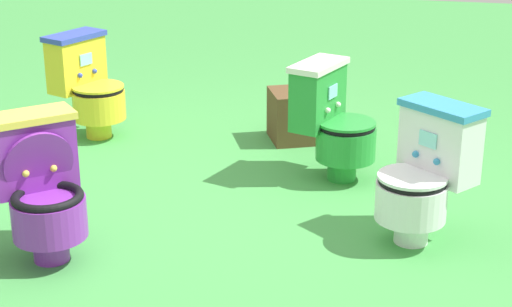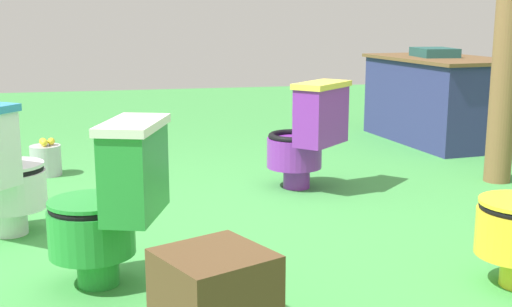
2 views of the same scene
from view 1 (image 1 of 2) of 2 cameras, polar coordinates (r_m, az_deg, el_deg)
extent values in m
plane|color=#429947|center=(4.90, -2.95, -3.48)|extent=(14.00, 14.00, 0.00)
cylinder|color=yellow|center=(6.08, -10.62, 1.76)|extent=(0.23, 0.23, 0.14)
cylinder|color=yellow|center=(6.02, -10.59, 3.25)|extent=(0.48, 0.48, 0.20)
torus|color=black|center=(5.99, -10.66, 4.28)|extent=(0.46, 0.46, 0.04)
cylinder|color=#3347B2|center=(6.00, -10.62, 3.80)|extent=(0.31, 0.31, 0.01)
cube|color=yellow|center=(6.09, -12.09, 5.94)|extent=(0.45, 0.33, 0.37)
cube|color=#3347B2|center=(6.04, -12.23, 7.80)|extent=(0.48, 0.36, 0.04)
cube|color=#8CE0E5|center=(6.00, -11.46, 6.28)|extent=(0.11, 0.05, 0.08)
cylinder|color=yellow|center=(5.98, -10.67, 4.48)|extent=(0.47, 0.47, 0.02)
sphere|color=#3347B2|center=(6.07, -10.89, 5.50)|extent=(0.04, 0.04, 0.04)
sphere|color=#3347B2|center=(5.98, -11.84, 5.20)|extent=(0.04, 0.04, 0.04)
cylinder|color=white|center=(4.50, 10.49, -5.09)|extent=(0.25, 0.25, 0.14)
cylinder|color=white|center=(4.42, 10.46, -3.18)|extent=(0.52, 0.52, 0.20)
torus|color=black|center=(4.38, 10.55, -1.83)|extent=(0.50, 0.50, 0.04)
cylinder|color=#338CBF|center=(4.40, 10.51, -2.46)|extent=(0.34, 0.34, 0.01)
cube|color=white|center=(4.47, 12.36, 0.61)|extent=(0.40, 0.44, 0.37)
cube|color=#338CBF|center=(4.41, 12.56, 3.09)|extent=(0.44, 0.47, 0.04)
cube|color=#8CE0E5|center=(4.38, 11.57, 0.94)|extent=(0.07, 0.09, 0.08)
cylinder|color=white|center=(4.37, 10.57, -1.57)|extent=(0.51, 0.51, 0.02)
sphere|color=#338CBF|center=(4.37, 12.15, -0.55)|extent=(0.04, 0.04, 0.04)
sphere|color=#338CBF|center=(4.45, 10.76, -0.05)|extent=(0.04, 0.04, 0.04)
cylinder|color=purple|center=(4.37, -13.72, -6.17)|extent=(0.25, 0.25, 0.14)
cylinder|color=purple|center=(4.28, -13.83, -4.24)|extent=(0.52, 0.52, 0.20)
torus|color=black|center=(4.24, -13.96, -2.86)|extent=(0.50, 0.50, 0.04)
cylinder|color=#EACC4C|center=(4.26, -13.90, -3.51)|extent=(0.34, 0.34, 0.01)
cube|color=purple|center=(4.36, -14.91, -0.11)|extent=(0.42, 0.43, 0.37)
cube|color=#EACC4C|center=(4.30, -15.15, 2.43)|extent=(0.45, 0.46, 0.04)
cube|color=#8CE0E5|center=(4.26, -14.59, 0.11)|extent=(0.08, 0.09, 0.08)
cylinder|color=purple|center=(4.28, -14.51, -0.70)|extent=(0.31, 0.32, 0.35)
sphere|color=#EACC4C|center=(4.30, -13.56, -0.99)|extent=(0.04, 0.04, 0.04)
sphere|color=#EACC4C|center=(4.27, -15.35, -1.33)|extent=(0.04, 0.04, 0.04)
cylinder|color=green|center=(5.26, 5.84, -1.01)|extent=(0.23, 0.23, 0.14)
cylinder|color=green|center=(5.19, 6.10, 0.69)|extent=(0.47, 0.47, 0.20)
torus|color=black|center=(5.16, 6.15, 1.87)|extent=(0.45, 0.45, 0.04)
cylinder|color=white|center=(5.17, 6.13, 1.32)|extent=(0.30, 0.30, 0.01)
cube|color=green|center=(5.19, 4.22, 3.84)|extent=(0.45, 0.31, 0.37)
cube|color=white|center=(5.14, 4.28, 6.01)|extent=(0.48, 0.34, 0.04)
cube|color=#8CE0E5|center=(5.14, 5.24, 4.20)|extent=(0.11, 0.04, 0.08)
cylinder|color=green|center=(5.15, 6.16, 2.10)|extent=(0.46, 0.46, 0.02)
sphere|color=white|center=(5.22, 5.58, 3.32)|extent=(0.04, 0.04, 0.04)
sphere|color=white|center=(5.10, 4.89, 2.93)|extent=(0.04, 0.04, 0.04)
cube|color=brown|center=(5.90, 2.74, 2.60)|extent=(0.46, 0.46, 0.35)
camera|label=2|loc=(7.74, 8.18, 14.16)|focal=46.58mm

